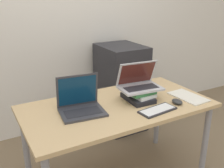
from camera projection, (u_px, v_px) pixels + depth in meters
wall_back at (62, 11)px, 2.81m from camera, size 8.00×0.05×2.70m
desk at (118, 114)px, 2.07m from camera, size 1.46×0.76×0.73m
laptop_left at (81, 105)px, 1.91m from camera, size 0.34×0.29×0.26m
book_stack at (139, 94)px, 2.12m from camera, size 0.22×0.27×0.09m
laptop_on_books at (139, 83)px, 2.10m from camera, size 0.35×0.25×0.22m
wireless_keyboard at (158, 110)px, 1.93m from camera, size 0.30×0.15×0.01m
mouse at (177, 102)px, 2.05m from camera, size 0.07×0.10×0.04m
notepad at (188, 97)px, 2.18m from camera, size 0.20×0.33×0.01m
mini_fridge at (121, 87)px, 3.07m from camera, size 0.45×0.57×0.99m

